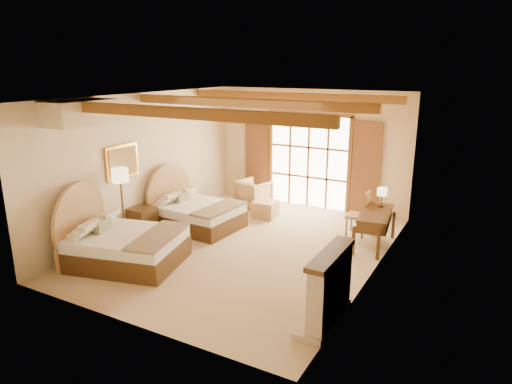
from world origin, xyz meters
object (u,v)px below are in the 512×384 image
Objects in this scene: nightstand at (142,221)px; desk at (375,228)px; bed_near at (120,242)px; armchair at (254,193)px; bed_far at (193,211)px.

desk reaches higher than nightstand.
bed_near is at bearing -150.14° from desk.
bed_near is 4.56m from armchair.
nightstand is (-0.70, 1.38, -0.10)m from bed_near.
bed_near reaches higher than armchair.
nightstand is 3.37m from armchair.
armchair reaches higher than nightstand.
bed_far is 3.16× the size of nightstand.
nightstand is 0.42× the size of desk.
bed_far is 1.34× the size of desk.
desk is at bearing 23.94° from bed_near.
armchair is 3.92m from desk.
bed_near reaches higher than nightstand.
desk reaches higher than armchair.
bed_near is 2.97× the size of armchair.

